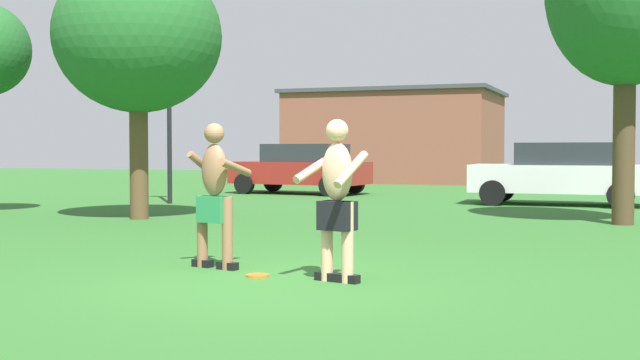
# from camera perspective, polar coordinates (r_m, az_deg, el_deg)

# --- Properties ---
(ground_plane) EXTENTS (80.00, 80.00, 0.00)m
(ground_plane) POSITION_cam_1_polar(r_m,az_deg,el_deg) (8.61, -3.09, -7.28)
(ground_plane) COLOR #2D6628
(player_near) EXTENTS (0.67, 0.68, 1.72)m
(player_near) POSITION_cam_1_polar(r_m,az_deg,el_deg) (9.61, -7.46, -0.81)
(player_near) COLOR black
(player_near) RESTS_ON ground_plane
(player_in_black) EXTENTS (0.72, 0.68, 1.74)m
(player_in_black) POSITION_cam_1_polar(r_m,az_deg,el_deg) (8.55, 1.20, -1.12)
(player_in_black) COLOR black
(player_in_black) RESTS_ON ground_plane
(frisbee) EXTENTS (0.26, 0.26, 0.03)m
(frisbee) POSITION_cam_1_polar(r_m,az_deg,el_deg) (9.02, -4.45, -6.77)
(frisbee) COLOR orange
(frisbee) RESTS_ON ground_plane
(car_red_near_post) EXTENTS (4.47, 2.40, 1.58)m
(car_red_near_post) POSITION_cam_1_polar(r_m,az_deg,el_deg) (25.48, -1.34, 0.87)
(car_red_near_post) COLOR maroon
(car_red_near_post) RESTS_ON ground_plane
(car_white_far_end) EXTENTS (4.31, 2.04, 1.58)m
(car_white_far_end) POSITION_cam_1_polar(r_m,az_deg,el_deg) (21.29, 16.64, 0.51)
(car_white_far_end) COLOR white
(car_white_far_end) RESTS_ON ground_plane
(lamp_post) EXTENTS (0.60, 0.24, 5.05)m
(lamp_post) POSITION_cam_1_polar(r_m,az_deg,el_deg) (21.31, -10.65, 6.83)
(lamp_post) COLOR black
(lamp_post) RESTS_ON ground_plane
(outbuilding_behind_lot) EXTENTS (8.82, 6.62, 3.95)m
(outbuilding_behind_lot) POSITION_cam_1_polar(r_m,az_deg,el_deg) (35.63, 5.45, 3.10)
(outbuilding_behind_lot) COLOR brown
(outbuilding_behind_lot) RESTS_ON ground_plane
(tree_left_field) EXTENTS (3.36, 3.36, 5.24)m
(tree_left_field) POSITION_cam_1_polar(r_m,az_deg,el_deg) (16.79, -12.78, 9.86)
(tree_left_field) COLOR brown
(tree_left_field) RESTS_ON ground_plane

